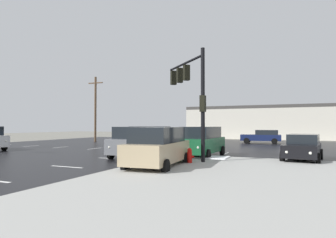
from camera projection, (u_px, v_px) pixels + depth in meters
The scene contains 14 objects.
ground_plane at pixel (154, 151), 23.90m from camera, with size 120.00×120.00×0.00m, color slate.
road_asphalt at pixel (154, 151), 23.90m from camera, with size 44.00×44.00×0.02m, color black.
snow_strip_curbside at pixel (196, 156), 18.25m from camera, with size 4.00×1.60×0.06m, color white.
lane_markings at pixel (160, 153), 22.16m from camera, with size 36.15×36.15×0.01m.
traffic_signal_mast at pixel (191, 87), 17.25m from camera, with size 3.46×3.47×6.29m.
fire_hydrant at pixel (190, 155), 15.43m from camera, with size 0.48×0.26×0.79m.
strip_building_background at pixel (257, 122), 47.77m from camera, with size 22.12×8.00×5.25m.
suv_tan at pixel (158, 146), 14.38m from camera, with size 2.46×4.95×2.03m.
suv_blue at pixel (150, 137), 26.01m from camera, with size 4.97×2.53×2.03m.
suv_green at pixel (201, 141), 19.46m from camera, with size 2.35×4.91×2.03m.
sedan_black at pixel (303, 147), 17.32m from camera, with size 2.45×4.68×1.58m.
sedan_navy at pixel (262, 136), 33.76m from camera, with size 4.59×2.16×1.58m.
suv_grey at pixel (137, 141), 19.25m from camera, with size 2.32×4.90×2.03m.
utility_pole_far at pixel (95, 108), 37.77m from camera, with size 2.20×0.28×8.51m.
Camera 1 is at (10.62, -21.50, 2.15)m, focal length 30.83 mm.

